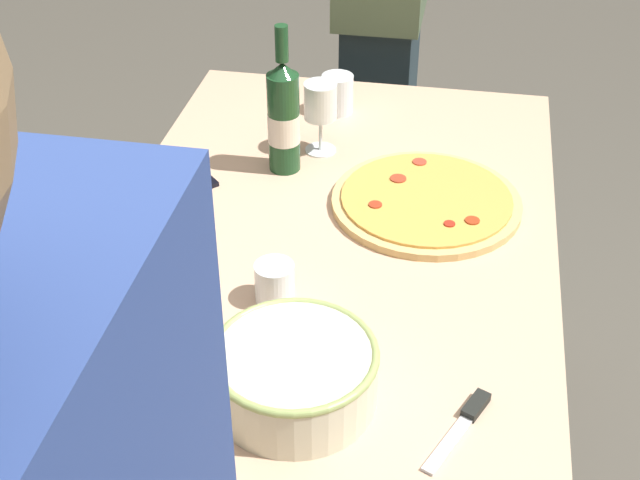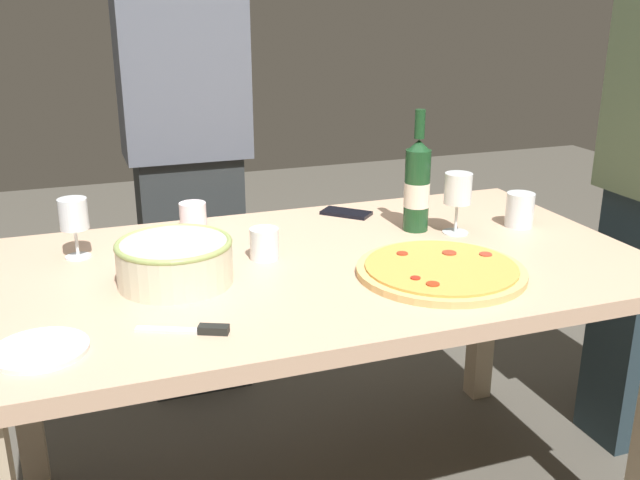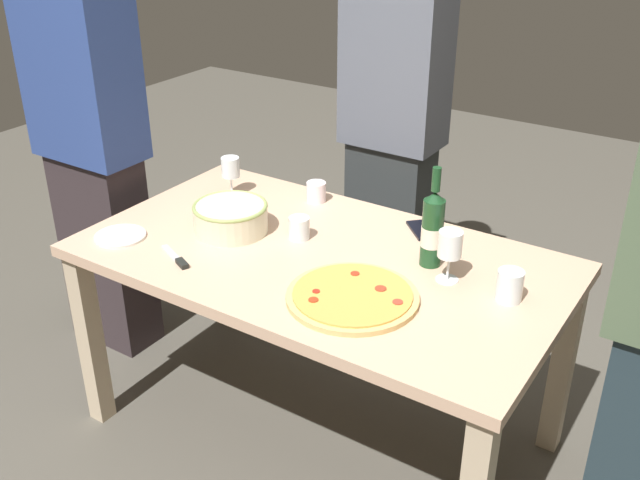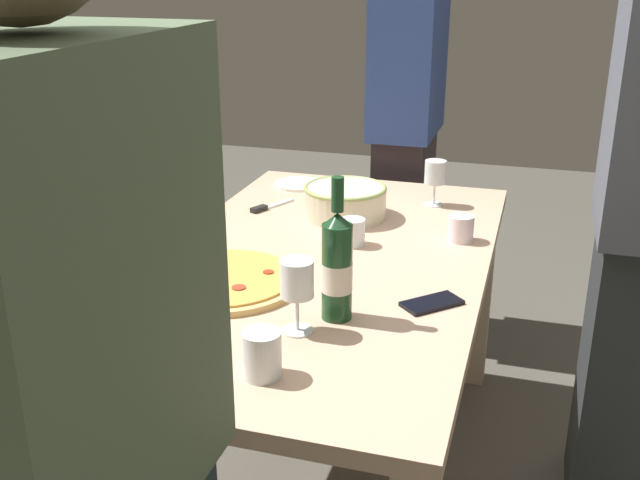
% 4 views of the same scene
% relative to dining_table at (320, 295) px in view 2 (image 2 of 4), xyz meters
% --- Properties ---
extents(dining_table, '(1.60, 0.90, 0.75)m').
position_rel_dining_table_xyz_m(dining_table, '(0.00, 0.00, 0.00)').
color(dining_table, '#D5AC8B').
rests_on(dining_table, ground).
extents(pizza, '(0.40, 0.40, 0.03)m').
position_rel_dining_table_xyz_m(pizza, '(0.24, -0.18, 0.10)').
color(pizza, '#DEB36D').
rests_on(pizza, dining_table).
extents(serving_bowl, '(0.26, 0.26, 0.10)m').
position_rel_dining_table_xyz_m(serving_bowl, '(-0.36, -0.03, 0.15)').
color(serving_bowl, beige).
rests_on(serving_bowl, dining_table).
extents(wine_bottle, '(0.07, 0.07, 0.33)m').
position_rel_dining_table_xyz_m(wine_bottle, '(0.33, 0.14, 0.22)').
color(wine_bottle, '#1A4322').
rests_on(wine_bottle, dining_table).
extents(wine_glass_near_pizza, '(0.07, 0.07, 0.15)m').
position_rel_dining_table_xyz_m(wine_glass_near_pizza, '(-0.56, 0.23, 0.20)').
color(wine_glass_near_pizza, white).
rests_on(wine_glass_near_pizza, dining_table).
extents(wine_glass_by_bottle, '(0.07, 0.07, 0.17)m').
position_rel_dining_table_xyz_m(wine_glass_by_bottle, '(0.42, 0.08, 0.21)').
color(wine_glass_by_bottle, white).
rests_on(wine_glass_by_bottle, dining_table).
extents(cup_amber, '(0.07, 0.07, 0.08)m').
position_rel_dining_table_xyz_m(cup_amber, '(-0.25, 0.35, 0.13)').
color(cup_amber, white).
rests_on(cup_amber, dining_table).
extents(cup_ceramic, '(0.07, 0.07, 0.08)m').
position_rel_dining_table_xyz_m(cup_ceramic, '(-0.12, 0.06, 0.13)').
color(cup_ceramic, white).
rests_on(cup_ceramic, dining_table).
extents(cup_spare, '(0.08, 0.08, 0.10)m').
position_rel_dining_table_xyz_m(cup_spare, '(0.62, 0.07, 0.14)').
color(cup_spare, white).
rests_on(cup_spare, dining_table).
extents(side_plate, '(0.18, 0.18, 0.01)m').
position_rel_dining_table_xyz_m(side_plate, '(-0.65, -0.28, 0.10)').
color(side_plate, white).
rests_on(side_plate, dining_table).
extents(cell_phone, '(0.15, 0.15, 0.01)m').
position_rel_dining_table_xyz_m(cell_phone, '(0.21, 0.34, 0.10)').
color(cell_phone, black).
rests_on(cell_phone, dining_table).
extents(pizza_knife, '(0.18, 0.10, 0.02)m').
position_rel_dining_table_xyz_m(pizza_knife, '(-0.36, -0.29, 0.10)').
color(pizza_knife, silver).
rests_on(pizza_knife, dining_table).
extents(person_host, '(0.40, 0.24, 1.74)m').
position_rel_dining_table_xyz_m(person_host, '(-0.18, 0.83, 0.23)').
color(person_host, '#2C3032').
rests_on(person_host, ground).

